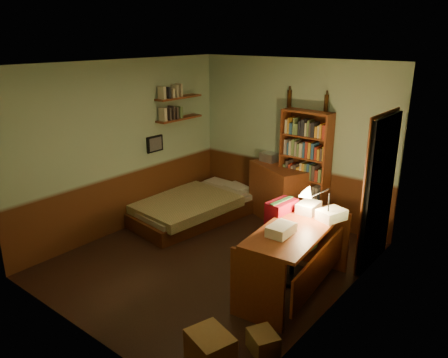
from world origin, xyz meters
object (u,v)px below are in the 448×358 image
Objects in this scene: bed at (194,199)px; mini_stereo at (269,157)px; dresser at (278,192)px; bookshelf at (304,169)px; office_chair at (293,247)px; cardboard_box_a at (210,349)px; cardboard_box_b at (263,342)px; desk_lamp at (329,196)px; desk at (295,259)px.

mini_stereo is at bearing 56.55° from bed.
dresser is at bearing -17.34° from mini_stereo.
bookshelf is 2.14× the size of office_chair.
bookshelf is at bearing 38.79° from bed.
dresser is at bearing 112.12° from cardboard_box_a.
desk_lamp is at bearing 93.69° from cardboard_box_b.
cardboard_box_b is at bearing 56.62° from cardboard_box_a.
bed is 1.40m from dresser.
cardboard_box_b is at bearing -63.83° from bookshelf.
bed is 5.05× the size of cardboard_box_a.
dresser is at bearing 120.90° from desk.
mini_stereo is 0.92× the size of cardboard_box_b.
desk_lamp is at bearing 83.98° from cardboard_box_a.
cardboard_box_a is 1.44× the size of cardboard_box_b.
desk reaches higher than bed.
cardboard_box_a is at bearing -123.38° from cardboard_box_b.
bookshelf is 2.97× the size of desk_lamp.
dresser is 0.62m from bookshelf.
mini_stereo is 0.31× the size of office_chair.
desk_lamp is 2.11× the size of cardboard_box_b.
cardboard_box_a is (-0.20, -1.89, -1.01)m from desk_lamp.
dresser is 1.20× the size of office_chair.
bookshelf reaches higher than desk.
cardboard_box_b is (0.09, -1.45, -1.06)m from desk_lamp.
desk_lamp reaches higher than cardboard_box_b.
bookshelf reaches higher than desk_lamp.
office_chair is (2.27, -0.66, 0.11)m from bed.
bookshelf is 1.15× the size of desk.
bed is at bearing -124.23° from mini_stereo.
cardboard_box_a is (2.46, -2.45, -0.16)m from bed.
bed is at bearing 144.37° from desk_lamp.
desk is 1.57m from cardboard_box_a.
dresser is 0.64× the size of desk.
bookshelf reaches higher than cardboard_box_a.
office_chair is 1.47m from cardboard_box_b.
desk is at bearing -28.49° from dresser.
office_chair is at bearing 118.34° from desk.
cardboard_box_a is (0.93, -3.38, -0.76)m from bookshelf.
office_chair is at bearing -28.08° from dresser.
desk_lamp is 1.80m from cardboard_box_b.
office_chair reaches higher than desk.
desk_lamp reaches higher than bed.
desk_lamp is at bearing -18.06° from dresser.
desk is (1.33, -1.75, -0.03)m from dresser.
dresser is at bearing 133.23° from office_chair.
desk is at bearing -49.73° from office_chair.
bed is at bearing 143.82° from cardboard_box_b.
dresser is 3.52× the size of cardboard_box_b.
bookshelf is at bearing 103.56° from desk_lamp.
mini_stereo is at bearing -179.91° from dresser.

